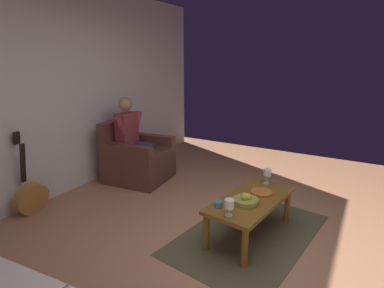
# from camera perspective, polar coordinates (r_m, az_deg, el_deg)

# --- Properties ---
(ground_plane) EXTENTS (6.68, 6.68, 0.00)m
(ground_plane) POSITION_cam_1_polar(r_m,az_deg,el_deg) (3.27, 12.05, -17.68)
(ground_plane) COLOR #B07652
(wall_back) EXTENTS (5.97, 0.06, 2.73)m
(wall_back) POSITION_cam_1_polar(r_m,az_deg,el_deg) (4.39, -23.00, 9.02)
(wall_back) COLOR silver
(wall_back) RESTS_ON ground
(rug) EXTENTS (1.90, 1.33, 0.01)m
(rug) POSITION_cam_1_polar(r_m,az_deg,el_deg) (3.41, 10.43, -15.93)
(rug) COLOR #4D4A2F
(rug) RESTS_ON ground
(armchair) EXTENTS (0.87, 0.92, 0.89)m
(armchair) POSITION_cam_1_polar(r_m,az_deg,el_deg) (4.71, -10.10, -2.79)
(armchair) COLOR #543026
(armchair) RESTS_ON ground
(person_seated) EXTENTS (0.62, 0.58, 1.23)m
(person_seated) POSITION_cam_1_polar(r_m,az_deg,el_deg) (4.64, -10.68, 1.31)
(person_seated) COLOR #93353B
(person_seated) RESTS_ON ground
(coffee_table) EXTENTS (1.13, 0.64, 0.41)m
(coffee_table) POSITION_cam_1_polar(r_m,az_deg,el_deg) (3.25, 10.73, -10.72)
(coffee_table) COLOR brown
(coffee_table) RESTS_ON ground
(guitar) EXTENTS (0.38, 0.23, 0.98)m
(guitar) POSITION_cam_1_polar(r_m,az_deg,el_deg) (4.11, -27.44, -8.43)
(guitar) COLOR #B07836
(guitar) RESTS_ON ground
(wine_glass_near) EXTENTS (0.09, 0.09, 0.17)m
(wine_glass_near) POSITION_cam_1_polar(r_m,az_deg,el_deg) (3.58, 13.66, -5.24)
(wine_glass_near) COLOR silver
(wine_glass_near) RESTS_ON coffee_table
(wine_glass_far) EXTENTS (0.09, 0.09, 0.16)m
(wine_glass_far) POSITION_cam_1_polar(r_m,az_deg,el_deg) (2.82, 6.86, -11.01)
(wine_glass_far) COLOR silver
(wine_glass_far) RESTS_ON coffee_table
(fruit_bowl) EXTENTS (0.25, 0.25, 0.11)m
(fruit_bowl) POSITION_cam_1_polar(r_m,az_deg,el_deg) (3.09, 9.84, -10.11)
(fruit_bowl) COLOR olive
(fruit_bowl) RESTS_ON coffee_table
(decorative_dish) EXTENTS (0.22, 0.22, 0.02)m
(decorative_dish) POSITION_cam_1_polar(r_m,az_deg,el_deg) (3.34, 12.63, -8.68)
(decorative_dish) COLOR #B75D26
(decorative_dish) RESTS_ON coffee_table
(candle_jar) EXTENTS (0.08, 0.08, 0.07)m
(candle_jar) POSITION_cam_1_polar(r_m,az_deg,el_deg) (2.98, 4.78, -10.97)
(candle_jar) COLOR #426A85
(candle_jar) RESTS_ON coffee_table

